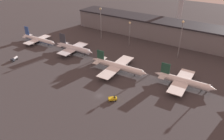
{
  "coord_description": "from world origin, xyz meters",
  "views": [
    {
      "loc": [
        63.13,
        -82.46,
        74.55
      ],
      "look_at": [
        -4.83,
        20.95,
        6.0
      ],
      "focal_mm": 35.0,
      "sensor_mm": 36.0,
      "label": 1
    }
  ],
  "objects_px": {
    "airplane_2": "(118,66)",
    "control_tower": "(182,0)",
    "airplane_3": "(183,81)",
    "airplane_0": "(38,39)",
    "airplane_1": "(74,48)",
    "service_vehicle_1": "(113,99)",
    "service_vehicle_3": "(14,59)"
  },
  "relations": [
    {
      "from": "service_vehicle_1",
      "to": "airplane_3",
      "type": "bearing_deg",
      "value": 8.17
    },
    {
      "from": "airplane_2",
      "to": "control_tower",
      "type": "relative_size",
      "value": 0.87
    },
    {
      "from": "service_vehicle_1",
      "to": "service_vehicle_3",
      "type": "xyz_separation_m",
      "value": [
        -90.49,
        1.08,
        0.19
      ]
    },
    {
      "from": "airplane_2",
      "to": "control_tower",
      "type": "xyz_separation_m",
      "value": [
        1.92,
        121.45,
        25.22
      ]
    },
    {
      "from": "control_tower",
      "to": "service_vehicle_1",
      "type": "bearing_deg",
      "value": -84.89
    },
    {
      "from": "airplane_1",
      "to": "service_vehicle_1",
      "type": "relative_size",
      "value": 7.35
    },
    {
      "from": "airplane_2",
      "to": "airplane_3",
      "type": "distance_m",
      "value": 44.22
    },
    {
      "from": "airplane_0",
      "to": "airplane_3",
      "type": "relative_size",
      "value": 1.08
    },
    {
      "from": "service_vehicle_3",
      "to": "control_tower",
      "type": "relative_size",
      "value": 0.13
    },
    {
      "from": "airplane_2",
      "to": "service_vehicle_1",
      "type": "xyz_separation_m",
      "value": [
        15.52,
        -30.53,
        -2.27
      ]
    },
    {
      "from": "airplane_3",
      "to": "service_vehicle_1",
      "type": "distance_m",
      "value": 45.99
    },
    {
      "from": "airplane_1",
      "to": "airplane_3",
      "type": "bearing_deg",
      "value": -2.68
    },
    {
      "from": "airplane_0",
      "to": "control_tower",
      "type": "relative_size",
      "value": 0.82
    },
    {
      "from": "service_vehicle_3",
      "to": "control_tower",
      "type": "distance_m",
      "value": 171.55
    },
    {
      "from": "airplane_1",
      "to": "airplane_0",
      "type": "bearing_deg",
      "value": 179.77
    },
    {
      "from": "airplane_1",
      "to": "service_vehicle_3",
      "type": "relative_size",
      "value": 5.75
    },
    {
      "from": "service_vehicle_1",
      "to": "service_vehicle_3",
      "type": "distance_m",
      "value": 90.5
    },
    {
      "from": "airplane_3",
      "to": "airplane_0",
      "type": "bearing_deg",
      "value": 178.1
    },
    {
      "from": "airplane_0",
      "to": "airplane_1",
      "type": "relative_size",
      "value": 1.1
    },
    {
      "from": "airplane_1",
      "to": "control_tower",
      "type": "relative_size",
      "value": 0.75
    },
    {
      "from": "airplane_3",
      "to": "service_vehicle_3",
      "type": "bearing_deg",
      "value": -165.69
    },
    {
      "from": "airplane_2",
      "to": "service_vehicle_1",
      "type": "distance_m",
      "value": 34.33
    },
    {
      "from": "airplane_2",
      "to": "airplane_3",
      "type": "bearing_deg",
      "value": 5.15
    },
    {
      "from": "service_vehicle_3",
      "to": "airplane_1",
      "type": "bearing_deg",
      "value": 122.08
    },
    {
      "from": "airplane_1",
      "to": "service_vehicle_1",
      "type": "xyz_separation_m",
      "value": [
        61.87,
        -37.0,
        -2.59
      ]
    },
    {
      "from": "airplane_3",
      "to": "control_tower",
      "type": "distance_m",
      "value": 125.75
    },
    {
      "from": "airplane_0",
      "to": "airplane_3",
      "type": "distance_m",
      "value": 131.98
    },
    {
      "from": "airplane_0",
      "to": "airplane_2",
      "type": "height_order",
      "value": "airplane_0"
    },
    {
      "from": "service_vehicle_1",
      "to": "airplane_2",
      "type": "bearing_deg",
      "value": 73.22
    },
    {
      "from": "airplane_1",
      "to": "service_vehicle_1",
      "type": "distance_m",
      "value": 72.13
    },
    {
      "from": "service_vehicle_1",
      "to": "control_tower",
      "type": "xyz_separation_m",
      "value": [
        -13.6,
        151.98,
        27.49
      ]
    },
    {
      "from": "service_vehicle_1",
      "to": "airplane_1",
      "type": "bearing_deg",
      "value": 105.39
    }
  ]
}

